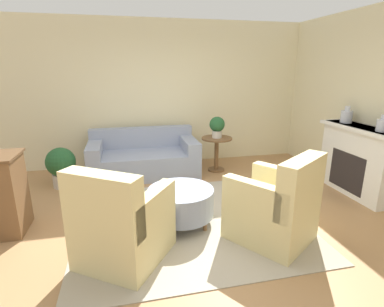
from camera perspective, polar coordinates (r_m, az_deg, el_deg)
name	(u,v)px	position (r m, az deg, el deg)	size (l,w,h in m)	color
ground_plane	(190,222)	(3.95, -0.33, -12.84)	(16.00, 16.00, 0.00)	#AD7F51
wall_back	(161,94)	(6.10, -5.95, 11.19)	(9.19, 0.12, 2.80)	beige
rug	(190,221)	(3.95, -0.33, -12.77)	(2.80, 2.51, 0.01)	#B2A893
couch	(144,158)	(5.60, -9.17, -0.89)	(1.93, 0.99, 0.81)	#8E99B2
armchair_left	(121,226)	(3.15, -13.34, -13.26)	(1.10, 1.12, 1.02)	beige
armchair_right	(276,208)	(3.53, 15.71, -10.05)	(1.10, 1.12, 1.02)	beige
ottoman_table	(181,202)	(3.79, -2.13, -9.17)	(0.82, 0.82, 0.46)	#8E99B2
side_table	(217,148)	(5.67, 4.70, 1.06)	(0.57, 0.57, 0.65)	brown
fireplace	(358,159)	(5.24, 29.05, -0.96)	(0.44, 1.38, 1.06)	white
vase_mantel_near	(347,116)	(5.37, 27.35, 6.34)	(0.18, 0.18, 0.26)	silver
vase_mantel_far	(383,125)	(4.86, 32.56, 4.60)	(0.16, 0.16, 0.23)	silver
potted_plant_on_side_table	(217,126)	(5.58, 4.80, 5.26)	(0.28, 0.28, 0.39)	beige
potted_plant_floor	(61,165)	(5.34, -23.67, -2.03)	(0.47, 0.47, 0.67)	beige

